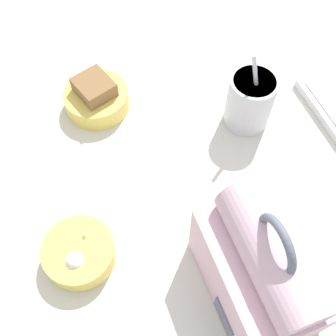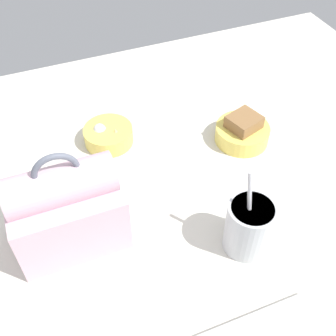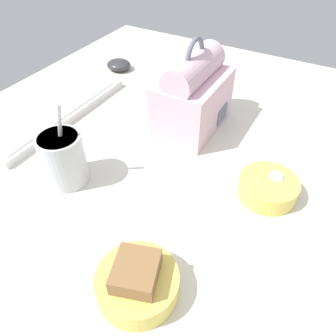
% 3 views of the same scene
% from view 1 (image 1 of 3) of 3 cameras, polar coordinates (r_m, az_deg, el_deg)
% --- Properties ---
extents(desk_surface, '(1.40, 1.10, 0.02)m').
position_cam_1_polar(desk_surface, '(0.73, 1.99, -1.26)').
color(desk_surface, silver).
rests_on(desk_surface, ground).
extents(lunch_bag, '(0.19, 0.13, 0.21)m').
position_cam_1_polar(lunch_bag, '(0.58, 12.45, -13.26)').
color(lunch_bag, beige).
rests_on(lunch_bag, desk_surface).
extents(soup_cup, '(0.08, 0.08, 0.17)m').
position_cam_1_polar(soup_cup, '(0.75, 11.04, 9.00)').
color(soup_cup, silver).
rests_on(soup_cup, desk_surface).
extents(bento_bowl_sandwich, '(0.12, 0.12, 0.07)m').
position_cam_1_polar(bento_bowl_sandwich, '(0.79, -9.68, 9.44)').
color(bento_bowl_sandwich, '#EFD65B').
rests_on(bento_bowl_sandwich, desk_surface).
extents(bento_bowl_snacks, '(0.11, 0.11, 0.05)m').
position_cam_1_polar(bento_bowl_snacks, '(0.65, -11.92, -11.12)').
color(bento_bowl_snacks, '#EFD65B').
rests_on(bento_bowl_snacks, desk_surface).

